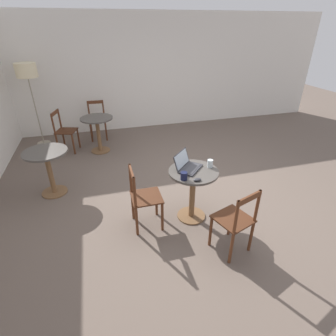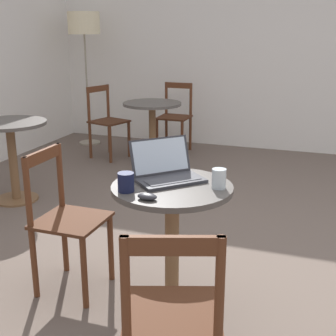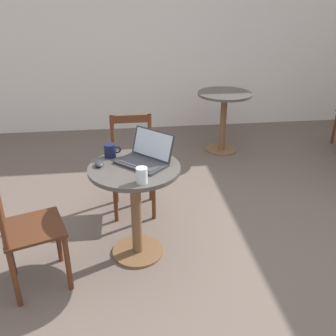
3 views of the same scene
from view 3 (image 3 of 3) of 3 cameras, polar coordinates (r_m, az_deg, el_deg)
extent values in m
plane|color=#66564C|center=(2.90, 9.71, -14.90)|extent=(16.00, 16.00, 0.00)
cube|color=white|center=(5.40, 0.84, 20.13)|extent=(9.40, 0.06, 2.70)
cylinder|color=brown|center=(3.02, -4.60, -12.50)|extent=(0.40, 0.40, 0.02)
cylinder|color=brown|center=(2.81, -4.86, -6.76)|extent=(0.08, 0.08, 0.69)
cylinder|color=#4C4742|center=(2.64, -5.15, -0.09)|extent=(0.65, 0.65, 0.03)
cylinder|color=brown|center=(4.85, 8.10, 2.86)|extent=(0.40, 0.40, 0.02)
cylinder|color=brown|center=(4.73, 8.37, 6.85)|extent=(0.08, 0.08, 0.69)
cylinder|color=#4C4742|center=(4.63, 8.66, 11.10)|extent=(0.65, 0.65, 0.03)
cylinder|color=#562D19|center=(3.29, -2.19, -4.42)|extent=(0.04, 0.04, 0.44)
cylinder|color=#562D19|center=(3.29, -8.02, -4.73)|extent=(0.04, 0.04, 0.44)
cylinder|color=#562D19|center=(3.59, -2.64, -1.76)|extent=(0.04, 0.04, 0.44)
cylinder|color=#562D19|center=(3.58, -7.98, -2.04)|extent=(0.04, 0.04, 0.44)
cube|color=#492715|center=(3.33, -5.36, 0.29)|extent=(0.39, 0.39, 0.02)
cylinder|color=#562D19|center=(3.40, -2.78, 4.89)|extent=(0.04, 0.04, 0.41)
cylinder|color=#562D19|center=(3.40, -8.43, 4.61)|extent=(0.04, 0.04, 0.41)
cube|color=#562D19|center=(3.34, -5.73, 7.47)|extent=(0.37, 0.03, 0.07)
cylinder|color=#562D19|center=(2.92, -16.45, -9.97)|extent=(0.04, 0.04, 0.44)
cylinder|color=#562D19|center=(2.65, -15.01, -13.87)|extent=(0.04, 0.04, 0.44)
cylinder|color=#562D19|center=(2.91, -23.01, -11.29)|extent=(0.04, 0.04, 0.44)
cylinder|color=#562D19|center=(2.64, -22.34, -15.37)|extent=(0.04, 0.04, 0.44)
cube|color=#492715|center=(2.64, -19.94, -8.60)|extent=(0.49, 0.49, 0.02)
cylinder|color=#562D19|center=(2.39, -24.11, -7.19)|extent=(0.04, 0.04, 0.41)
cylinder|color=#562D19|center=(5.41, 24.04, 5.64)|extent=(0.04, 0.04, 0.44)
cube|color=#2D2D33|center=(2.65, -4.13, 0.66)|extent=(0.40, 0.39, 0.02)
cube|color=#38383D|center=(2.63, -4.43, 0.72)|extent=(0.29, 0.29, 0.00)
cube|color=#2D2D33|center=(2.70, -2.32, 3.67)|extent=(0.30, 0.30, 0.20)
cube|color=silver|center=(2.70, -2.38, 3.67)|extent=(0.27, 0.27, 0.18)
ellipsoid|color=#2D2D33|center=(2.67, -10.44, 0.65)|extent=(0.06, 0.10, 0.03)
cylinder|color=#141938|center=(2.79, -8.85, 2.62)|extent=(0.08, 0.08, 0.10)
torus|color=#141938|center=(2.78, -7.74, 2.78)|extent=(0.06, 0.01, 0.06)
cylinder|color=silver|center=(2.39, -4.02, -1.11)|extent=(0.08, 0.08, 0.10)
camera|label=1|loc=(4.45, -50.20, 24.54)|focal=28.00mm
camera|label=2|loc=(2.72, -60.41, 6.18)|focal=50.00mm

